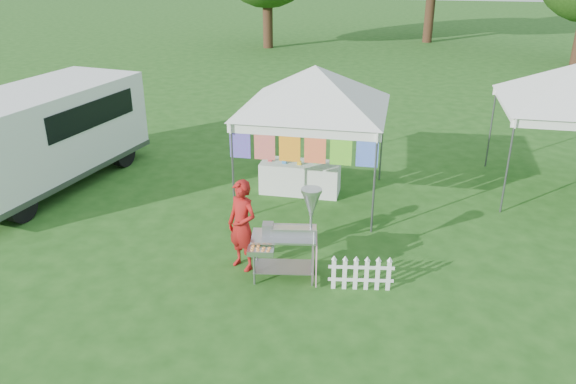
# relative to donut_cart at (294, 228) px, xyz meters

# --- Properties ---
(ground) EXTENTS (120.00, 120.00, 0.00)m
(ground) POSITION_rel_donut_cart_xyz_m (-0.24, -0.07, -0.97)
(ground) COLOR #1F4D16
(ground) RESTS_ON ground
(canopy_main) EXTENTS (4.24, 4.24, 3.45)m
(canopy_main) POSITION_rel_donut_cart_xyz_m (-0.24, 3.43, 2.01)
(canopy_main) COLOR #59595E
(canopy_main) RESTS_ON ground
(donut_cart) EXTENTS (1.20, 0.98, 1.66)m
(donut_cart) POSITION_rel_donut_cart_xyz_m (0.00, 0.00, 0.00)
(donut_cart) COLOR gray
(donut_cart) RESTS_ON ground
(vendor) EXTENTS (0.71, 0.63, 1.65)m
(vendor) POSITION_rel_donut_cart_xyz_m (-0.96, 0.20, -0.15)
(vendor) COLOR maroon
(vendor) RESTS_ON ground
(cargo_van) EXTENTS (3.04, 5.76, 2.28)m
(cargo_van) POSITION_rel_donut_cart_xyz_m (-6.59, 3.03, 0.25)
(cargo_van) COLOR white
(cargo_van) RESTS_ON ground
(picket_fence) EXTENTS (1.07, 0.19, 0.56)m
(picket_fence) POSITION_rel_donut_cart_xyz_m (1.14, -0.11, -0.69)
(picket_fence) COLOR white
(picket_fence) RESTS_ON ground
(display_table) EXTENTS (1.80, 0.70, 0.72)m
(display_table) POSITION_rel_donut_cart_xyz_m (-0.59, 3.70, -0.61)
(display_table) COLOR white
(display_table) RESTS_ON ground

